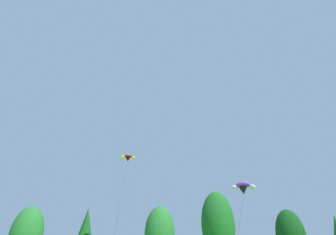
# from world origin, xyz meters

# --- Properties ---
(treeline_tree_c) EXTENTS (4.53, 4.53, 10.10)m
(treeline_tree_c) POSITION_xyz_m (-15.12, 45.31, 6.11)
(treeline_tree_c) COLOR #472D19
(treeline_tree_c) RESTS_ON ground_plane
(treeline_tree_d) EXTENTS (3.88, 3.88, 10.37)m
(treeline_tree_d) POSITION_xyz_m (-7.18, 47.07, 6.49)
(treeline_tree_d) COLOR #472D19
(treeline_tree_d) RESTS_ON ground_plane
(treeline_tree_e) EXTENTS (4.67, 4.67, 10.64)m
(treeline_tree_e) POSITION_xyz_m (4.18, 44.75, 6.44)
(treeline_tree_e) COLOR #472D19
(treeline_tree_e) RESTS_ON ground_plane
(treeline_tree_f) EXTENTS (5.45, 5.45, 13.51)m
(treeline_tree_f) POSITION_xyz_m (13.93, 45.39, 8.18)
(treeline_tree_f) COLOR #472D19
(treeline_tree_f) RESTS_ON ground_plane
(parafoil_kite_high_red_yellow) EXTENTS (2.37, 19.54, 15.64)m
(parafoil_kite_high_red_yellow) POSITION_xyz_m (-1.60, 39.83, 16.69)
(parafoil_kite_high_red_yellow) COLOR red
(parafoil_kite_mid_purple) EXTENTS (10.47, 15.50, 11.04)m
(parafoil_kite_mid_purple) POSITION_xyz_m (13.84, 34.22, 11.39)
(parafoil_kite_mid_purple) COLOR purple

